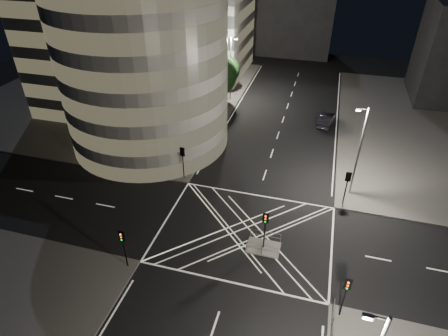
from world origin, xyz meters
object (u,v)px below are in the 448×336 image
(central_island, at_px, (263,247))
(traffic_signal_nl, at_px, (123,242))
(traffic_signal_island, at_px, (265,224))
(traffic_signal_fr, at_px, (347,182))
(sedan, at_px, (326,120))
(street_lamp_left_near, at_px, (192,115))
(traffic_signal_fl, at_px, (183,157))
(street_lamp_left_far, at_px, (231,67))
(street_lamp_right_far, at_px, (359,150))
(traffic_signal_nr, at_px, (346,291))

(central_island, relative_size, traffic_signal_nl, 0.75)
(traffic_signal_nl, height_order, traffic_signal_island, same)
(traffic_signal_island, bearing_deg, traffic_signal_fr, 50.67)
(sedan, bearing_deg, central_island, 88.99)
(street_lamp_left_near, bearing_deg, traffic_signal_island, -49.73)
(central_island, height_order, traffic_signal_fl, traffic_signal_fl)
(central_island, bearing_deg, traffic_signal_island, 0.00)
(traffic_signal_fl, relative_size, traffic_signal_island, 1.00)
(street_lamp_left_far, height_order, street_lamp_right_far, same)
(traffic_signal_fr, xyz_separation_m, street_lamp_left_far, (-18.24, 23.20, 2.63))
(traffic_signal_fr, bearing_deg, traffic_signal_nl, -142.31)
(sedan, bearing_deg, street_lamp_right_far, 109.57)
(street_lamp_left_far, xyz_separation_m, street_lamp_right_far, (18.87, -21.00, 0.00))
(street_lamp_left_near, bearing_deg, traffic_signal_nr, -45.87)
(sedan, bearing_deg, street_lamp_left_near, 47.58)
(central_island, bearing_deg, traffic_signal_nl, -153.86)
(traffic_signal_island, relative_size, street_lamp_left_near, 0.40)
(traffic_signal_nl, xyz_separation_m, street_lamp_right_far, (18.24, 15.80, 2.63))
(street_lamp_left_near, relative_size, street_lamp_left_far, 1.00)
(street_lamp_left_far, bearing_deg, traffic_signal_fl, -88.43)
(traffic_signal_fr, relative_size, street_lamp_right_far, 0.40)
(traffic_signal_nl, xyz_separation_m, traffic_signal_fr, (17.60, 13.60, 0.00))
(traffic_signal_nr, height_order, street_lamp_left_far, street_lamp_left_far)
(traffic_signal_fr, relative_size, traffic_signal_island, 1.00)
(traffic_signal_nl, xyz_separation_m, street_lamp_left_near, (-0.64, 18.80, 2.63))
(central_island, xyz_separation_m, street_lamp_right_far, (7.44, 10.50, 5.47))
(traffic_signal_nl, height_order, sedan, traffic_signal_nl)
(central_island, bearing_deg, traffic_signal_fr, 50.67)
(traffic_signal_fl, bearing_deg, street_lamp_right_far, 6.88)
(traffic_signal_fr, relative_size, street_lamp_left_near, 0.40)
(traffic_signal_fl, relative_size, street_lamp_right_far, 0.40)
(traffic_signal_island, distance_m, street_lamp_right_far, 13.13)
(street_lamp_left_far, relative_size, street_lamp_right_far, 1.00)
(street_lamp_left_far, xyz_separation_m, sedan, (15.60, -5.08, -4.70))
(traffic_signal_fl, height_order, sedan, traffic_signal_fl)
(traffic_signal_fl, bearing_deg, sedan, 50.46)
(traffic_signal_fl, distance_m, sedan, 23.59)
(traffic_signal_nr, bearing_deg, traffic_signal_fr, 90.00)
(traffic_signal_fl, height_order, traffic_signal_nl, same)
(street_lamp_left_near, bearing_deg, traffic_signal_fr, -15.92)
(central_island, xyz_separation_m, traffic_signal_fl, (-10.80, 8.30, 2.84))
(traffic_signal_fr, height_order, sedan, traffic_signal_fr)
(traffic_signal_nl, distance_m, street_lamp_left_far, 36.90)
(street_lamp_left_far, bearing_deg, sedan, -18.05)
(traffic_signal_fl, bearing_deg, traffic_signal_island, -37.54)
(traffic_signal_fl, bearing_deg, street_lamp_left_near, 96.97)
(traffic_signal_island, height_order, sedan, traffic_signal_island)
(sedan, bearing_deg, traffic_signal_nr, 102.70)
(traffic_signal_fl, distance_m, street_lamp_left_far, 23.36)
(traffic_signal_fr, xyz_separation_m, traffic_signal_nr, (0.00, -13.60, 0.00))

